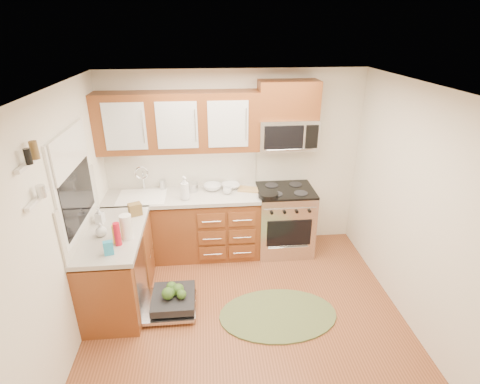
{
  "coord_description": "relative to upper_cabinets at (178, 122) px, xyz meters",
  "views": [
    {
      "loc": [
        -0.38,
        -3.15,
        3.01
      ],
      "look_at": [
        -0.0,
        0.85,
        1.2
      ],
      "focal_mm": 28.0,
      "sensor_mm": 36.0,
      "label": 1
    }
  ],
  "objects": [
    {
      "name": "microwave",
      "position": [
        1.41,
        -0.02,
        -0.18
      ],
      "size": [
        0.76,
        0.38,
        0.4
      ],
      "primitive_type": null,
      "color": "silver",
      "rests_on": "ground"
    },
    {
      "name": "wall_back",
      "position": [
        0.73,
        0.18,
        -0.62
      ],
      "size": [
        3.5,
        0.04,
        2.5
      ],
      "primitive_type": "cube",
      "color": "silver",
      "rests_on": "ground"
    },
    {
      "name": "dishwasher",
      "position": [
        -0.13,
        -1.27,
        -1.77
      ],
      "size": [
        0.7,
        0.6,
        0.2
      ],
      "primitive_type": null,
      "color": "silver",
      "rests_on": "ground"
    },
    {
      "name": "stock_pot",
      "position": [
        0.12,
        -0.01,
        -0.89
      ],
      "size": [
        0.24,
        0.24,
        0.11
      ],
      "primitive_type": "cylinder",
      "rotation": [
        0.0,
        0.0,
        -0.39
      ],
      "color": "silver",
      "rests_on": "countertop_back"
    },
    {
      "name": "backsplash_left",
      "position": [
        -1.01,
        -1.05,
        -0.67
      ],
      "size": [
        0.02,
        1.25,
        0.57
      ],
      "primitive_type": "cube",
      "color": "silver",
      "rests_on": "ground"
    },
    {
      "name": "countertop_left",
      "position": [
        -0.71,
        -1.05,
        -0.97
      ],
      "size": [
        0.64,
        1.27,
        0.05
      ],
      "primitive_type": "cube",
      "color": "#BAB5AA",
      "rests_on": "base_cabinet_left"
    },
    {
      "name": "countertop_back",
      "position": [
        0.0,
        -0.14,
        -0.97
      ],
      "size": [
        2.07,
        0.64,
        0.05
      ],
      "primitive_type": "cube",
      "color": "#BAB5AA",
      "rests_on": "base_cabinet_back"
    },
    {
      "name": "base_cabinet_left",
      "position": [
        -0.72,
        -1.05,
        -1.45
      ],
      "size": [
        0.6,
        1.25,
        0.85
      ],
      "primitive_type": "cube",
      "color": "brown",
      "rests_on": "ground"
    },
    {
      "name": "shelf_lower",
      "position": [
        -0.99,
        -1.92,
        -0.12
      ],
      "size": [
        0.04,
        0.4,
        0.03
      ],
      "primitive_type": "cube",
      "color": "white",
      "rests_on": "ground"
    },
    {
      "name": "cutting_board",
      "position": [
        0.91,
        -0.07,
        -0.94
      ],
      "size": [
        0.32,
        0.26,
        0.02
      ],
      "primitive_type": "cube",
      "rotation": [
        0.0,
        0.0,
        -0.3
      ],
      "color": "#A9874D",
      "rests_on": "countertop_back"
    },
    {
      "name": "wall_right",
      "position": [
        2.48,
        -1.57,
        -0.62
      ],
      "size": [
        0.04,
        3.5,
        2.5
      ],
      "primitive_type": "cube",
      "color": "silver",
      "rests_on": "ground"
    },
    {
      "name": "wall_left",
      "position": [
        -1.02,
        -1.57,
        -0.62
      ],
      "size": [
        0.04,
        3.5,
        2.5
      ],
      "primitive_type": "cube",
      "color": "silver",
      "rests_on": "ground"
    },
    {
      "name": "red_bottle",
      "position": [
        -0.59,
        -1.32,
        -0.82
      ],
      "size": [
        0.09,
        0.09,
        0.25
      ],
      "primitive_type": "cylinder",
      "rotation": [
        0.0,
        0.0,
        0.41
      ],
      "color": "red",
      "rests_on": "countertop_left"
    },
    {
      "name": "bowl_a",
      "position": [
        0.66,
        0.03,
        -0.92
      ],
      "size": [
        0.27,
        0.27,
        0.06
      ],
      "primitive_type": "imported",
      "rotation": [
        0.0,
        0.0,
        0.12
      ],
      "color": "#999999",
      "rests_on": "countertop_back"
    },
    {
      "name": "sink",
      "position": [
        -0.52,
        -0.16,
        -1.07
      ],
      "size": [
        0.62,
        0.5,
        0.26
      ],
      "primitive_type": null,
      "color": "white",
      "rests_on": "ground"
    },
    {
      "name": "upper_cabinets",
      "position": [
        0.0,
        0.0,
        0.0
      ],
      "size": [
        2.05,
        0.35,
        0.75
      ],
      "primitive_type": null,
      "color": "brown",
      "rests_on": "ground"
    },
    {
      "name": "window",
      "position": [
        -1.01,
        -1.07,
        -0.32
      ],
      "size": [
        0.03,
        1.05,
        1.05
      ],
      "primitive_type": null,
      "color": "white",
      "rests_on": "ground"
    },
    {
      "name": "wooden_box",
      "position": [
        -0.52,
        -0.66,
        -0.88
      ],
      "size": [
        0.18,
        0.16,
        0.15
      ],
      "primitive_type": "cube",
      "rotation": [
        0.0,
        0.0,
        0.42
      ],
      "color": "brown",
      "rests_on": "countertop_left"
    },
    {
      "name": "cup",
      "position": [
        0.6,
        -0.16,
        -0.9
      ],
      "size": [
        0.12,
        0.12,
        0.09
      ],
      "primitive_type": "imported",
      "rotation": [
        0.0,
        0.0,
        -0.0
      ],
      "color": "#999999",
      "rests_on": "countertop_back"
    },
    {
      "name": "canister",
      "position": [
        -0.27,
        0.07,
        -0.88
      ],
      "size": [
        0.11,
        0.11,
        0.14
      ],
      "primitive_type": "cylinder",
      "rotation": [
        0.0,
        0.0,
        -0.36
      ],
      "color": "silver",
      "rests_on": "countertop_back"
    },
    {
      "name": "window_blind",
      "position": [
        -0.98,
        -1.07,
        0.0
      ],
      "size": [
        0.02,
        0.96,
        0.4
      ],
      "primitive_type": "cube",
      "color": "white",
      "rests_on": "ground"
    },
    {
      "name": "soap_bottle_c",
      "position": [
        -0.81,
        -1.12,
        -0.87
      ],
      "size": [
        0.13,
        0.13,
        0.15
      ],
      "primitive_type": "imported",
      "rotation": [
        0.0,
        0.0,
        0.12
      ],
      "color": "#999999",
      "rests_on": "countertop_left"
    },
    {
      "name": "shelf_upper",
      "position": [
        -0.99,
        -1.92,
        0.17
      ],
      "size": [
        0.04,
        0.4,
        0.03
      ],
      "primitive_type": "cube",
      "color": "white",
      "rests_on": "ground"
    },
    {
      "name": "ceiling",
      "position": [
        0.73,
        -1.57,
        0.62
      ],
      "size": [
        3.5,
        3.5,
        0.0
      ],
      "primitive_type": "plane",
      "rotation": [
        3.14,
        0.0,
        0.0
      ],
      "color": "white",
      "rests_on": "ground"
    },
    {
      "name": "bowl_b",
      "position": [
        0.41,
        -0.0,
        -0.91
      ],
      "size": [
        0.26,
        0.26,
        0.08
      ],
      "primitive_type": "imported",
      "rotation": [
        0.0,
        0.0,
        -0.06
      ],
      "color": "#999999",
      "rests_on": "countertop_back"
    },
    {
      "name": "blue_carton",
      "position": [
        -0.65,
        -1.49,
        -0.88
      ],
      "size": [
        0.1,
        0.08,
        0.15
      ],
      "primitive_type": "cube",
      "rotation": [
        0.0,
        0.0,
        0.25
      ],
      "color": "#2890BC",
      "rests_on": "countertop_left"
    },
    {
      "name": "cabinet_over_mw",
      "position": [
        1.41,
        0.0,
        0.26
      ],
      "size": [
        0.76,
        0.35,
        0.47
      ],
      "primitive_type": "cube",
      "color": "brown",
      "rests_on": "ground"
    },
    {
      "name": "wall_front",
      "position": [
        0.73,
        -3.33,
        -0.62
      ],
      "size": [
        3.5,
        0.04,
        2.5
      ],
      "primitive_type": "cube",
      "color": "silver",
      "rests_on": "ground"
    },
    {
      "name": "paper_towel_roll",
      "position": [
        -0.52,
        -1.2,
        -0.81
      ],
      "size": [
        0.16,
        0.16,
        0.27
      ],
      "primitive_type": "cylinder",
      "rotation": [
        0.0,
        0.0,
        -0.39
      ],
      "color": "white",
      "rests_on": "countertop_left"
    },
    {
      "name": "range",
      "position": [
        1.41,
        -0.15,
        -1.4
      ],
      "size": [
        0.76,
        0.64,
        0.95
      ],
      "primitive_type": null,
      "color": "silver",
      "rests_on": "ground"
    },
    {
      "name": "mustard_bottle",
      "position": [
        -0.62,
        -1.28,
        -0.85
      ],
      "size": [
        0.07,
        0.07,
        0.2
      ],
      "primitive_type": "cylinder",
      "rotation": [
        0.0,
        0.0,
        0.01
      ],
      "color": "gold",
      "rests_on": "countertop_left"
    },
    {
      "name": "rug",
      "position": [
        1.08,
        -1.5,
        -1.86
      ],
      "size": [
        1.52,
        1.21,
        0.02
      ],
      "primitive_type": null,
      "rotation": [
        0.0,
        0.0,
        -0.29
      ],
      "color": "olive",
      "rests_on": "ground"
    },
    {
      "name": "soap_bottle_a",
      "position": [
        0.05,
        -0.28,
        -0.79
      ],
      "size": [
        0.16,
        0.16,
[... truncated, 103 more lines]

